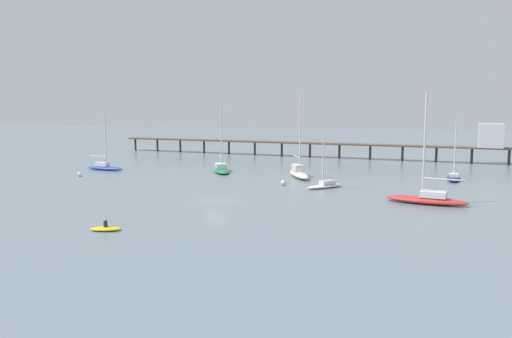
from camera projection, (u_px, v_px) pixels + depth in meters
The scene contains 11 objects.
ground_plane at pixel (216, 200), 60.42m from camera, with size 400.00×400.00×0.00m, color slate.
pier at pixel (383, 140), 105.46m from camera, with size 88.93×14.63×8.00m.
sailboat_navy at pixel (454, 177), 76.90m from camera, with size 2.74×6.80×9.72m.
sailboat_white at pixel (325, 184), 69.64m from camera, with size 5.35×5.56×7.29m.
sailboat_cream at pixel (299, 172), 79.88m from camera, with size 5.64×9.04×13.57m.
sailboat_green at pixel (221, 168), 86.60m from camera, with size 5.98×9.27×11.42m.
sailboat_red at pixel (428, 198), 58.25m from camera, with size 9.76×4.64×13.02m.
sailboat_blue at pixel (104, 166), 89.11m from camera, with size 7.98×3.00×10.55m.
dinghy_yellow at pixel (106, 228), 45.71m from camera, with size 3.10×1.96×1.14m.
mooring_buoy_far at pixel (283, 183), 71.97m from camera, with size 0.76×0.76×0.76m, color silver.
mooring_buoy_near at pixel (80, 174), 80.82m from camera, with size 0.73×0.73×0.73m, color silver.
Camera 1 is at (19.80, -56.28, 11.39)m, focal length 34.81 mm.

